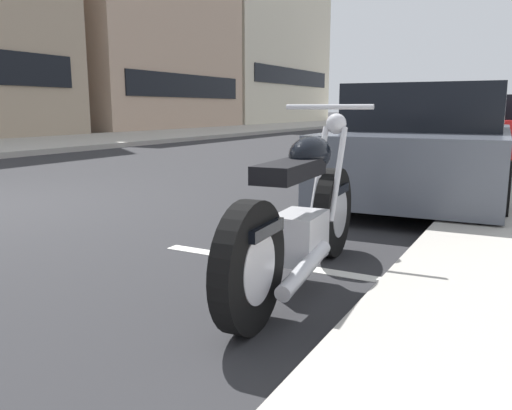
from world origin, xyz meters
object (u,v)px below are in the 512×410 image
at_px(parked_car_second_in_row, 503,118).
at_px(parked_car_at_intersection, 505,118).
at_px(parked_car_far_down_curb, 476,129).
at_px(parked_motorcycle, 302,217).
at_px(parked_car_near_corner, 429,146).
at_px(parked_car_behind_motorcycle, 484,121).

xyz_separation_m(parked_car_second_in_row, parked_car_at_intersection, (4.77, 0.17, -0.04)).
relative_size(parked_car_second_in_row, parked_car_at_intersection, 1.08).
height_order(parked_car_far_down_curb, parked_car_second_in_row, parked_car_second_in_row).
distance_m(parked_motorcycle, parked_car_far_down_curb, 9.85).
xyz_separation_m(parked_car_near_corner, parked_car_far_down_curb, (5.99, 0.07, 0.00)).
bearing_deg(parked_car_behind_motorcycle, parked_car_at_intersection, -0.88).
bearing_deg(parked_car_at_intersection, parked_motorcycle, 178.64).
bearing_deg(parked_car_far_down_curb, parked_car_second_in_row, 0.10).
bearing_deg(parked_car_behind_motorcycle, parked_motorcycle, -179.14).
bearing_deg(parked_car_at_intersection, parked_car_behind_motorcycle, 177.60).
bearing_deg(parked_motorcycle, parked_car_second_in_row, -3.84).
xyz_separation_m(parked_motorcycle, parked_car_far_down_curb, (9.84, 0.01, 0.21)).
xyz_separation_m(parked_car_behind_motorcycle, parked_car_second_in_row, (5.84, -0.23, -0.01)).
xyz_separation_m(parked_car_near_corner, parked_car_second_in_row, (17.85, 0.22, 0.03)).
distance_m(parked_car_second_in_row, parked_car_at_intersection, 4.77).
xyz_separation_m(parked_motorcycle, parked_car_near_corner, (3.85, -0.05, 0.21)).
xyz_separation_m(parked_car_far_down_curb, parked_car_second_in_row, (11.86, 0.15, 0.03)).
bearing_deg(parked_car_second_in_row, parked_car_at_intersection, 5.56).
bearing_deg(parked_car_behind_motorcycle, parked_car_near_corner, -178.43).
bearing_deg(parked_car_near_corner, parked_car_far_down_curb, -2.40).
bearing_deg(parked_car_far_down_curb, parked_motorcycle, 179.46).
xyz_separation_m(parked_motorcycle, parked_car_behind_motorcycle, (15.86, 0.39, 0.25)).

